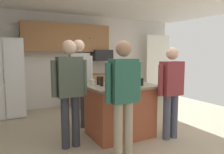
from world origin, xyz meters
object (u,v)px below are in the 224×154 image
object	(u,v)px
microwave_over_range	(102,55)
kitchen_island	(120,110)
glass_stout_tall	(102,81)
serving_tray	(122,83)
mug_blue_stoneware	(115,81)
refrigerator	(4,78)
person_guest_left	(171,87)
person_guest_by_door	(70,86)
person_elder_center	(123,92)
person_guest_right	(79,77)
tumbler_amber	(141,82)
mug_ceramic_white	(92,82)
glass_short_whisky	(122,79)
glass_pilsner	(98,81)

from	to	relation	value
microwave_over_range	kitchen_island	size ratio (longest dim) A/B	0.46
glass_stout_tall	serving_tray	size ratio (longest dim) A/B	0.38
mug_blue_stoneware	refrigerator	bearing A→B (deg)	132.33
kitchen_island	serving_tray	xyz separation A→B (m)	(0.05, -0.01, 0.48)
refrigerator	person_guest_left	size ratio (longest dim) A/B	1.16
person_guest_by_door	serving_tray	xyz separation A→B (m)	(0.99, 0.09, -0.03)
person_elder_center	mug_blue_stoneware	world-z (taller)	person_elder_center
person_guest_left	person_guest_right	bearing A→B (deg)	-7.58
glass_stout_tall	tumbler_amber	world-z (taller)	glass_stout_tall
mug_ceramic_white	serving_tray	size ratio (longest dim) A/B	0.30
person_elder_center	mug_ceramic_white	bearing A→B (deg)	30.01
microwave_over_range	serving_tray	distance (m)	2.56
person_guest_by_door	kitchen_island	bearing A→B (deg)	0.00
person_guest_left	tumbler_amber	xyz separation A→B (m)	(-0.42, 0.30, 0.08)
microwave_over_range	mug_blue_stoneware	size ratio (longest dim) A/B	4.56
mug_ceramic_white	glass_short_whisky	xyz separation A→B (m)	(0.68, 0.10, 0.01)
person_elder_center	mug_ceramic_white	size ratio (longest dim) A/B	12.64
person_elder_center	glass_short_whisky	world-z (taller)	person_elder_center
serving_tray	person_guest_right	bearing A→B (deg)	129.40
kitchen_island	tumbler_amber	xyz separation A→B (m)	(0.30, -0.25, 0.53)
microwave_over_range	serving_tray	world-z (taller)	microwave_over_range
person_guest_left	tumbler_amber	bearing A→B (deg)	1.95
person_guest_left	glass_pilsner	xyz separation A→B (m)	(-1.06, 0.73, 0.09)
mug_blue_stoneware	serving_tray	xyz separation A→B (m)	(0.02, -0.25, -0.03)
person_elder_center	glass_stout_tall	xyz separation A→B (m)	(0.02, 0.77, 0.06)
kitchen_island	person_elder_center	distance (m)	0.99
mug_blue_stoneware	glass_pilsner	xyz separation A→B (m)	(-0.37, -0.06, 0.03)
person_guest_left	mug_blue_stoneware	xyz separation A→B (m)	(-0.70, 0.79, 0.07)
mug_ceramic_white	serving_tray	world-z (taller)	mug_ceramic_white
tumbler_amber	glass_short_whisky	world-z (taller)	tumbler_amber
person_guest_by_door	glass_short_whisky	size ratio (longest dim) A/B	14.04
glass_short_whisky	serving_tray	bearing A→B (deg)	-119.53
person_guest_right	tumbler_amber	world-z (taller)	person_guest_right
mug_blue_stoneware	tumbler_amber	world-z (taller)	tumbler_amber
glass_short_whisky	person_elder_center	bearing A→B (deg)	-119.03
person_guest_left	mug_blue_stoneware	world-z (taller)	person_guest_left
person_elder_center	glass_stout_tall	world-z (taller)	person_elder_center
kitchen_island	glass_short_whisky	size ratio (longest dim) A/B	9.93
person_guest_left	serving_tray	world-z (taller)	person_guest_left
person_elder_center	glass_pilsner	world-z (taller)	person_elder_center
refrigerator	person_guest_right	world-z (taller)	refrigerator
kitchen_island	person_guest_right	xyz separation A→B (m)	(-0.53, 0.69, 0.55)
person_guest_by_door	glass_stout_tall	distance (m)	0.60
person_guest_by_door	person_elder_center	distance (m)	0.89
glass_short_whisky	refrigerator	bearing A→B (deg)	136.53
microwave_over_range	mug_ceramic_white	distance (m)	2.54
tumbler_amber	serving_tray	bearing A→B (deg)	136.14
glass_stout_tall	kitchen_island	bearing A→B (deg)	0.47
glass_short_whisky	mug_blue_stoneware	bearing A→B (deg)	-158.42
person_guest_by_door	glass_short_whisky	world-z (taller)	person_guest_by_door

